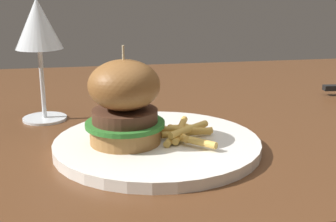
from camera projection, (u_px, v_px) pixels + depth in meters
dining_table at (188, 153)px, 0.86m from camera, size 1.26×0.86×0.74m
main_plate at (157, 145)px, 0.62m from camera, size 0.27×0.27×0.01m
burger_sandwich at (125, 102)px, 0.59m from camera, size 0.10×0.10×0.13m
fries_pile at (184, 132)px, 0.62m from camera, size 0.07×0.11×0.02m
wine_glass at (38, 29)px, 0.71m from camera, size 0.07×0.07×0.19m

